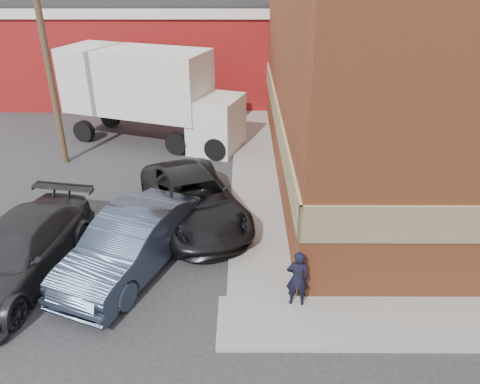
% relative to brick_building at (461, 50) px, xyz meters
% --- Properties ---
extents(ground, '(90.00, 90.00, 0.00)m').
position_rel_brick_building_xyz_m(ground, '(-8.50, -9.00, -4.68)').
color(ground, '#28282B').
rests_on(ground, ground).
extents(brick_building, '(14.25, 18.25, 9.36)m').
position_rel_brick_building_xyz_m(brick_building, '(0.00, 0.00, 0.00)').
color(brick_building, brown).
rests_on(brick_building, ground).
extents(sidewalk_west, '(1.80, 18.00, 0.12)m').
position_rel_brick_building_xyz_m(sidewalk_west, '(-7.90, 0.00, -4.62)').
color(sidewalk_west, gray).
rests_on(sidewalk_west, ground).
extents(warehouse, '(16.30, 8.30, 5.60)m').
position_rel_brick_building_xyz_m(warehouse, '(-14.50, 11.00, -1.87)').
color(warehouse, maroon).
rests_on(warehouse, ground).
extents(utility_pole, '(2.00, 0.26, 9.00)m').
position_rel_brick_building_xyz_m(utility_pole, '(-16.00, 0.00, 0.06)').
color(utility_pole, brown).
rests_on(utility_pole, ground).
extents(man, '(0.59, 0.42, 1.54)m').
position_rel_brick_building_xyz_m(man, '(-7.04, -9.25, -3.79)').
color(man, black).
rests_on(man, sidewalk_south).
extents(sedan, '(3.63, 5.53, 1.72)m').
position_rel_brick_building_xyz_m(sedan, '(-11.48, -7.66, -3.82)').
color(sedan, '#2F3A4F').
rests_on(sedan, ground).
extents(suv_a, '(4.53, 6.31, 1.60)m').
position_rel_brick_building_xyz_m(suv_a, '(-10.00, -4.98, -3.88)').
color(suv_a, black).
rests_on(suv_a, ground).
extents(suv_b, '(3.22, 5.94, 1.64)m').
position_rel_brick_building_xyz_m(suv_b, '(-14.46, -8.07, -3.87)').
color(suv_b, '#28282B').
rests_on(suv_b, ground).
extents(box_truck, '(8.99, 5.26, 4.26)m').
position_rel_brick_building_xyz_m(box_truck, '(-12.45, 2.47, -2.23)').
color(box_truck, silver).
rests_on(box_truck, ground).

